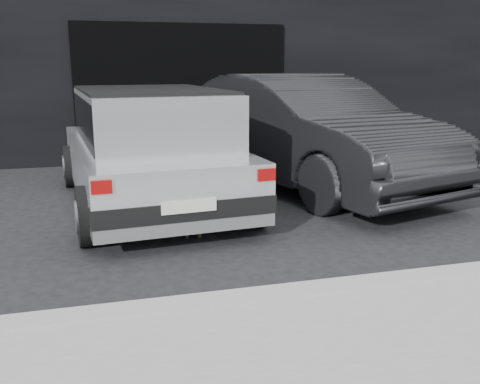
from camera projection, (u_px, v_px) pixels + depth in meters
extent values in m
plane|color=black|center=(157.00, 221.00, 6.50)|extent=(80.00, 80.00, 0.00)
cube|color=black|center=(166.00, 34.00, 11.80)|extent=(34.00, 4.00, 5.00)
cube|color=black|center=(182.00, 94.00, 10.20)|extent=(4.00, 0.10, 2.60)
cube|color=gray|center=(320.00, 293.00, 4.31)|extent=(18.00, 0.25, 0.12)
cube|color=gray|center=(401.00, 374.00, 3.19)|extent=(18.00, 2.20, 0.11)
cube|color=silver|center=(148.00, 166.00, 7.17)|extent=(2.22, 4.33, 0.67)
cube|color=silver|center=(150.00, 117.00, 6.82)|extent=(1.88, 2.92, 0.67)
cube|color=black|center=(150.00, 117.00, 6.82)|extent=(1.88, 2.82, 0.54)
cube|color=black|center=(187.00, 210.00, 5.35)|extent=(1.90, 0.33, 0.19)
cube|color=black|center=(126.00, 151.00, 9.03)|extent=(1.90, 0.33, 0.19)
cube|color=silver|center=(189.00, 206.00, 5.25)|extent=(0.56, 0.06, 0.13)
cube|color=#8C0707|center=(101.00, 187.00, 4.92)|extent=(0.20, 0.05, 0.13)
cube|color=#8C0707|center=(267.00, 175.00, 5.47)|extent=(0.20, 0.05, 0.13)
cube|color=black|center=(148.00, 90.00, 6.74)|extent=(1.85, 2.64, 0.03)
cylinder|color=black|center=(89.00, 216.00, 5.54)|extent=(0.29, 0.66, 0.64)
cylinder|color=slate|center=(76.00, 217.00, 5.49)|extent=(0.05, 0.35, 0.35)
cylinder|color=black|center=(253.00, 201.00, 6.15)|extent=(0.29, 0.66, 0.64)
cylinder|color=slate|center=(263.00, 200.00, 6.20)|extent=(0.05, 0.35, 0.35)
cylinder|color=black|center=(72.00, 166.00, 8.23)|extent=(0.29, 0.66, 0.64)
cylinder|color=slate|center=(64.00, 167.00, 8.19)|extent=(0.05, 0.35, 0.35)
cylinder|color=black|center=(187.00, 159.00, 8.84)|extent=(0.29, 0.66, 0.64)
cylinder|color=slate|center=(195.00, 159.00, 8.89)|extent=(0.05, 0.35, 0.35)
imported|color=black|center=(302.00, 131.00, 8.20)|extent=(3.12, 5.48, 1.71)
ellipsoid|color=beige|center=(195.00, 223.00, 5.99)|extent=(0.44, 0.62, 0.22)
ellipsoid|color=beige|center=(193.00, 224.00, 5.85)|extent=(0.30, 0.30, 0.20)
ellipsoid|color=black|center=(191.00, 225.00, 5.70)|extent=(0.19, 0.18, 0.14)
sphere|color=black|center=(191.00, 227.00, 5.64)|extent=(0.06, 0.06, 0.06)
cone|color=black|center=(195.00, 219.00, 5.70)|extent=(0.07, 0.08, 0.07)
cone|color=black|center=(188.00, 218.00, 5.70)|extent=(0.07, 0.08, 0.07)
cylinder|color=black|center=(199.00, 235.00, 5.85)|extent=(0.05, 0.05, 0.07)
cylinder|color=black|center=(187.00, 235.00, 5.85)|extent=(0.05, 0.05, 0.07)
cylinder|color=black|center=(203.00, 226.00, 6.17)|extent=(0.05, 0.05, 0.07)
cylinder|color=black|center=(191.00, 226.00, 6.18)|extent=(0.05, 0.05, 0.07)
cylinder|color=black|center=(198.00, 218.00, 6.30)|extent=(0.05, 0.31, 0.09)
ellipsoid|color=silver|center=(116.00, 219.00, 5.99)|extent=(0.54, 0.35, 0.22)
ellipsoid|color=silver|center=(127.00, 216.00, 6.04)|extent=(0.26, 0.26, 0.18)
ellipsoid|color=white|center=(138.00, 208.00, 6.08)|extent=(0.15, 0.16, 0.13)
sphere|color=white|center=(143.00, 208.00, 6.11)|extent=(0.06, 0.06, 0.06)
cone|color=white|center=(135.00, 203.00, 6.09)|extent=(0.07, 0.06, 0.07)
cone|color=white|center=(137.00, 204.00, 6.03)|extent=(0.07, 0.06, 0.07)
cylinder|color=white|center=(128.00, 224.00, 6.13)|extent=(0.04, 0.04, 0.12)
cylinder|color=white|center=(131.00, 227.00, 6.03)|extent=(0.04, 0.04, 0.12)
cylinder|color=white|center=(102.00, 228.00, 6.00)|extent=(0.04, 0.04, 0.12)
cylinder|color=white|center=(105.00, 231.00, 5.89)|extent=(0.04, 0.04, 0.12)
cylinder|color=white|center=(92.00, 227.00, 5.88)|extent=(0.25, 0.18, 0.08)
ellipsoid|color=gray|center=(108.00, 219.00, 5.93)|extent=(0.21, 0.17, 0.09)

